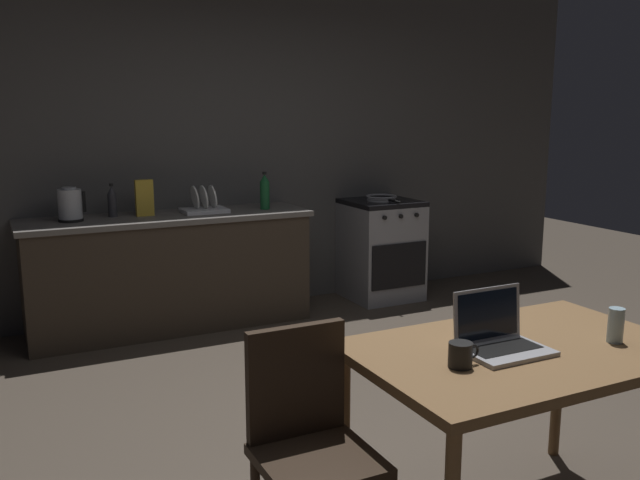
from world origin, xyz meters
TOP-DOWN VIEW (x-y plane):
  - ground_plane at (0.00, 0.00)m, footprint 12.00×12.00m
  - back_wall at (0.30, 2.64)m, footprint 6.40×0.10m
  - kitchen_counter at (-0.63, 2.29)m, footprint 2.16×0.64m
  - stove_oven at (1.27, 2.28)m, footprint 0.60×0.62m
  - dining_table at (-0.04, -0.88)m, footprint 1.29×0.83m
  - chair at (-0.89, -0.74)m, footprint 0.40×0.40m
  - laptop at (-0.14, -0.87)m, footprint 0.32×0.24m
  - electric_kettle at (-1.32, 2.29)m, footprint 0.19×0.17m
  - bottle at (0.14, 2.24)m, footprint 0.08×0.08m
  - frying_pan at (1.25, 2.26)m, footprint 0.27×0.45m
  - coffee_mug at (-0.38, -0.94)m, footprint 0.13×0.09m
  - drinking_glass at (0.33, -1.00)m, footprint 0.06×0.06m
  - cereal_box at (-0.79, 2.31)m, footprint 0.13×0.05m
  - dish_rack at (-0.34, 2.29)m, footprint 0.34×0.26m
  - bottle_b at (-1.02, 2.37)m, footprint 0.06×0.06m

SIDE VIEW (x-z plane):
  - ground_plane at x=0.00m, z-range 0.00..0.00m
  - stove_oven at x=1.27m, z-range 0.00..0.88m
  - kitchen_counter at x=-0.63m, z-range 0.00..0.88m
  - chair at x=-0.89m, z-range 0.07..0.97m
  - dining_table at x=-0.04m, z-range 0.30..1.06m
  - coffee_mug at x=-0.38m, z-range 0.76..0.85m
  - laptop at x=-0.14m, z-range 0.69..0.92m
  - drinking_glass at x=0.33m, z-range 0.76..0.90m
  - frying_pan at x=1.25m, z-range 0.88..0.93m
  - dish_rack at x=-0.34m, z-range 0.82..1.03m
  - bottle_b at x=-1.02m, z-range 0.87..1.12m
  - electric_kettle at x=-1.32m, z-range 0.88..1.12m
  - cereal_box at x=-0.79m, z-range 0.88..1.15m
  - bottle at x=0.14m, z-range 0.87..1.17m
  - back_wall at x=0.30m, z-range 0.00..2.80m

